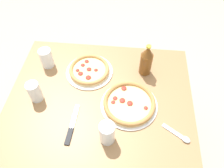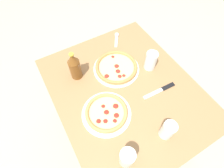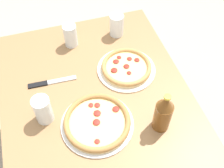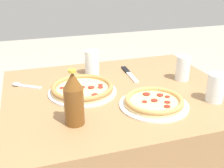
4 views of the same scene
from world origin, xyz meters
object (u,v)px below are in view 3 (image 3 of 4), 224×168
Objects in this scene: beer_bottle at (163,113)px; pizza_salami at (126,68)px; pizza_margherita at (97,122)px; knife at (50,82)px; glass_cola at (71,36)px; glass_red_wine at (43,111)px; glass_water at (117,26)px.

pizza_salami is at bearing -173.73° from beer_bottle.
beer_bottle reaches higher than pizza_margherita.
pizza_salami reaches higher than knife.
glass_cola is (-0.26, -0.22, 0.04)m from pizza_salami.
glass_cola is 0.54× the size of knife.
beer_bottle is at bearing 23.24° from glass_cola.
glass_cola reaches higher than knife.
beer_bottle is (0.33, 0.04, 0.08)m from pizza_salami.
beer_bottle is at bearing 68.71° from glass_red_wine.
pizza_salami is at bearing -7.34° from glass_water.
glass_water reaches higher than pizza_salami.
glass_water is at bearing -179.75° from beer_bottle.
knife is at bearing 165.14° from glass_red_wine.
glass_water is at bearing 172.66° from pizza_salami.
pizza_salami is 0.27m from glass_water.
glass_water is 0.54× the size of knife.
knife is at bearing -94.68° from pizza_salami.
knife is (0.23, -0.40, -0.05)m from glass_water.
pizza_margherita is 0.32m from knife.
glass_red_wine is at bearing -115.26° from pizza_margherita.
glass_water is (-0.01, 0.25, -0.00)m from glass_cola.
glass_cola is at bearing 146.22° from knife.
glass_red_wine reaches higher than knife.
glass_water is at bearing 154.27° from pizza_margherita.
knife is at bearing -59.85° from glass_water.
glass_red_wine is (0.42, -0.45, 0.00)m from glass_water.
glass_red_wine reaches higher than pizza_margherita.
pizza_margherita reaches higher than pizza_salami.
beer_bottle is at bearing 0.25° from glass_water.
pizza_salami is 0.37m from knife.
beer_bottle reaches higher than glass_water.
pizza_margherita is 1.46× the size of beer_bottle.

